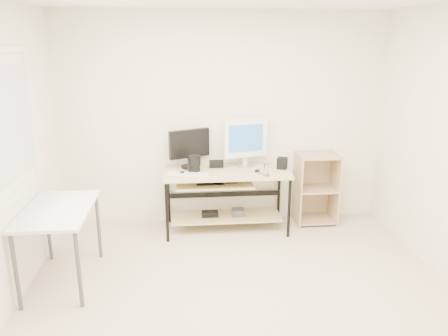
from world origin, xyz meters
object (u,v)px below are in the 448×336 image
Objects in this scene: shelf_unit at (315,187)px; audio_controller at (192,165)px; side_table at (58,216)px; black_monitor at (189,146)px; white_imac at (246,139)px; desk at (224,188)px.

audio_controller reaches higher than shelf_unit.
side_table is at bearing -156.67° from shelf_unit.
white_imac is at bearing -26.42° from black_monitor.
desk is 0.49m from audio_controller.
white_imac reaches higher than black_monitor.
desk is 0.64m from white_imac.
side_table is at bearing -153.19° from audio_controller.
desk is 2.51× the size of white_imac.
desk is at bearing -172.23° from shelf_unit.
black_monitor is at bearing 178.87° from shelf_unit.
black_monitor reaches higher than side_table.
desk and side_table have the same top height.
side_table is 1.67× the size of white_imac.
white_imac reaches higher than audio_controller.
white_imac is (1.93, 1.23, 0.43)m from side_table.
desk is 1.50× the size of side_table.
white_imac is 3.27× the size of audio_controller.
desk is at bearing -164.69° from white_imac.
shelf_unit is (2.83, 1.22, -0.22)m from side_table.
white_imac is at bearing 32.43° from side_table.
white_imac is at bearing 31.06° from desk.
white_imac is (0.68, -0.03, 0.07)m from black_monitor.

